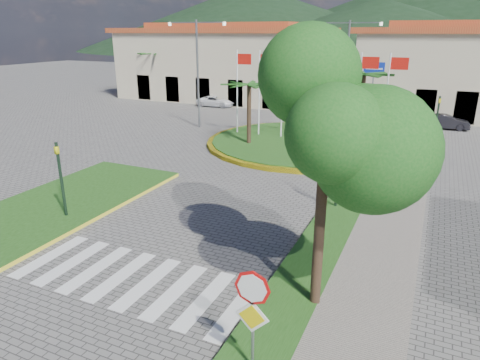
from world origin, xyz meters
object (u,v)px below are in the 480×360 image
at_px(stop_sign, 252,307).
at_px(car_dark_b, 446,122).
at_px(car_dark_a, 265,100).
at_px(deciduous_tree, 327,122).
at_px(roundabout_island, 302,142).
at_px(white_van, 216,101).

xyz_separation_m(stop_sign, car_dark_b, (3.81, 29.38, -1.23)).
xyz_separation_m(stop_sign, car_dark_a, (-12.90, 33.62, -1.21)).
height_order(deciduous_tree, car_dark_a, deciduous_tree).
height_order(roundabout_island, deciduous_tree, deciduous_tree).
bearing_deg(car_dark_a, deciduous_tree, -139.21).
distance_m(roundabout_island, car_dark_b, 12.78).
bearing_deg(deciduous_tree, car_dark_b, 83.05).
height_order(stop_sign, car_dark_b, stop_sign).
xyz_separation_m(white_van, car_dark_a, (4.35, 2.42, 0.06)).
relative_size(stop_sign, deciduous_tree, 0.39).
bearing_deg(car_dark_a, car_dark_b, -87.26).
bearing_deg(roundabout_island, car_dark_a, 120.51).
xyz_separation_m(deciduous_tree, white_van, (-17.85, 28.17, -4.65)).
xyz_separation_m(roundabout_island, stop_sign, (4.90, -20.04, 1.61)).
bearing_deg(car_dark_b, deciduous_tree, 168.96).
distance_m(roundabout_island, stop_sign, 20.69).
xyz_separation_m(white_van, car_dark_b, (21.06, -1.82, 0.03)).
bearing_deg(deciduous_tree, car_dark_a, 113.82).
height_order(deciduous_tree, car_dark_b, deciduous_tree).
height_order(stop_sign, white_van, stop_sign).
height_order(white_van, car_dark_b, car_dark_b).
bearing_deg(white_van, stop_sign, -155.61).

